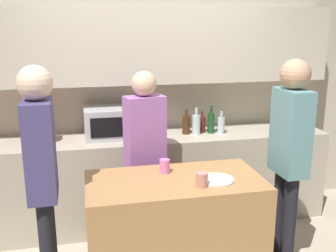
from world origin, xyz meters
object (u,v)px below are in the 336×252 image
object	(u,v)px
toaster	(40,132)
bottle_1	(196,124)
cup_1	(202,180)
potted_plant	(284,110)
bottle_4	(221,125)
bottle_0	(186,125)
bottle_3	(211,122)
person_right	(42,168)
person_center	(289,148)
microwave	(111,123)
person_left	(145,147)
plate_on_island	(216,180)
cup_0	(165,166)
bottle_2	(202,124)

from	to	relation	value
toaster	bottle_1	distance (m)	1.54
cup_1	bottle_1	bearing A→B (deg)	75.75
potted_plant	bottle_4	bearing A→B (deg)	-172.63
bottle_0	bottle_3	size ratio (longest dim) A/B	0.87
bottle_0	bottle_3	distance (m)	0.26
bottle_1	person_right	size ratio (longest dim) A/B	0.16
bottle_0	person_center	distance (m)	1.21
microwave	bottle_0	xyz separation A→B (m)	(0.76, -0.03, -0.05)
toaster	person_right	size ratio (longest dim) A/B	0.15
bottle_0	cup_1	distance (m)	1.29
bottle_1	person_center	size ratio (longest dim) A/B	0.16
cup_1	person_left	size ratio (longest dim) A/B	0.06
plate_on_island	cup_0	distance (m)	0.42
toaster	person_center	world-z (taller)	person_center
toaster	plate_on_island	world-z (taller)	toaster
cup_0	person_center	distance (m)	1.01
bottle_2	person_center	size ratio (longest dim) A/B	0.13
bottle_2	cup_0	world-z (taller)	bottle_2
person_left	person_right	distance (m)	1.03
bottle_4	cup_1	world-z (taller)	bottle_4
cup_0	plate_on_island	bearing A→B (deg)	-34.23
bottle_0	plate_on_island	xyz separation A→B (m)	(-0.08, -1.19, -0.12)
plate_on_island	bottle_2	bearing A→B (deg)	78.10
bottle_0	person_center	bearing A→B (deg)	-61.80
bottle_3	plate_on_island	distance (m)	1.22
person_left	cup_1	bearing A→B (deg)	98.10
bottle_4	bottle_0	bearing A→B (deg)	170.40
bottle_4	cup_0	bearing A→B (deg)	-131.06
microwave	bottle_3	xyz separation A→B (m)	(1.02, -0.06, -0.04)
microwave	person_center	world-z (taller)	person_center
cup_0	potted_plant	bearing A→B (deg)	32.99
microwave	bottle_1	distance (m)	0.86
microwave	bottle_0	world-z (taller)	microwave
toaster	person_left	size ratio (longest dim) A/B	0.16
bottle_2	person_left	xyz separation A→B (m)	(-0.68, -0.52, -0.04)
potted_plant	person_left	bearing A→B (deg)	-161.64
bottle_1	toaster	bearing A→B (deg)	177.02
bottle_1	person_left	xyz separation A→B (m)	(-0.60, -0.45, -0.06)
bottle_0	person_left	distance (m)	0.71
bottle_3	cup_0	size ratio (longest dim) A/B	2.66
bottle_1	bottle_2	world-z (taller)	bottle_1
bottle_2	person_right	distance (m)	1.88
bottle_2	toaster	bearing A→B (deg)	179.57
bottle_1	person_center	world-z (taller)	person_center
person_left	person_center	xyz separation A→B (m)	(1.08, -0.57, 0.09)
bottle_3	person_left	xyz separation A→B (m)	(-0.76, -0.48, -0.07)
microwave	plate_on_island	size ratio (longest dim) A/B	2.00
bottle_4	cup_1	xyz separation A→B (m)	(-0.57, -1.21, -0.07)
potted_plant	toaster	bearing A→B (deg)	180.00
bottle_3	bottle_1	bearing A→B (deg)	-172.21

